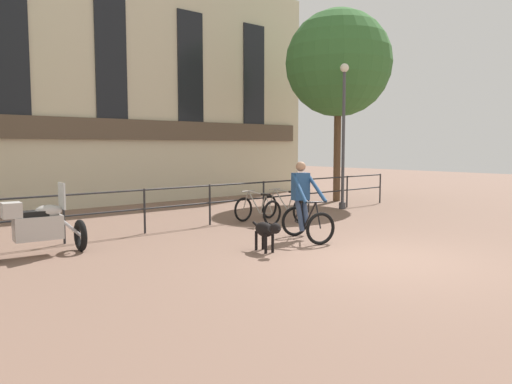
{
  "coord_description": "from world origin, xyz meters",
  "views": [
    {
      "loc": [
        -7.54,
        -5.16,
        2.04
      ],
      "look_at": [
        -0.47,
        2.86,
        1.05
      ],
      "focal_mm": 35.0,
      "sensor_mm": 36.0,
      "label": 1
    }
  ],
  "objects_px": {
    "parked_bicycle_near_lamp": "(258,210)",
    "street_lamp": "(344,128)",
    "parked_motorcycle": "(37,226)",
    "parked_bicycle_mid_left": "(285,207)",
    "cyclist_with_bike": "(304,205)",
    "dog": "(267,230)"
  },
  "relations": [
    {
      "from": "parked_bicycle_near_lamp",
      "to": "street_lamp",
      "type": "bearing_deg",
      "value": -177.25
    },
    {
      "from": "parked_motorcycle",
      "to": "parked_bicycle_near_lamp",
      "type": "relative_size",
      "value": 1.47
    },
    {
      "from": "parked_motorcycle",
      "to": "street_lamp",
      "type": "distance_m",
      "value": 10.02
    },
    {
      "from": "parked_bicycle_near_lamp",
      "to": "parked_bicycle_mid_left",
      "type": "xyz_separation_m",
      "value": [
        1.0,
        0.0,
        0.0
      ]
    },
    {
      "from": "street_lamp",
      "to": "parked_bicycle_near_lamp",
      "type": "bearing_deg",
      "value": -172.72
    },
    {
      "from": "parked_motorcycle",
      "to": "street_lamp",
      "type": "xyz_separation_m",
      "value": [
        9.79,
        0.73,
        2.04
      ]
    },
    {
      "from": "cyclist_with_bike",
      "to": "dog",
      "type": "bearing_deg",
      "value": -146.18
    },
    {
      "from": "dog",
      "to": "parked_motorcycle",
      "type": "relative_size",
      "value": 0.57
    },
    {
      "from": "dog",
      "to": "parked_bicycle_mid_left",
      "type": "height_order",
      "value": "parked_bicycle_mid_left"
    },
    {
      "from": "dog",
      "to": "parked_bicycle_near_lamp",
      "type": "distance_m",
      "value": 3.53
    },
    {
      "from": "parked_motorcycle",
      "to": "street_lamp",
      "type": "height_order",
      "value": "street_lamp"
    },
    {
      "from": "cyclist_with_bike",
      "to": "dog",
      "type": "height_order",
      "value": "cyclist_with_bike"
    },
    {
      "from": "dog",
      "to": "street_lamp",
      "type": "distance_m",
      "value": 7.49
    },
    {
      "from": "cyclist_with_bike",
      "to": "parked_bicycle_near_lamp",
      "type": "xyz_separation_m",
      "value": [
        0.68,
        2.3,
        -0.41
      ]
    },
    {
      "from": "parked_bicycle_near_lamp",
      "to": "parked_bicycle_mid_left",
      "type": "distance_m",
      "value": 1.0
    },
    {
      "from": "parked_bicycle_mid_left",
      "to": "street_lamp",
      "type": "distance_m",
      "value": 3.92
    },
    {
      "from": "cyclist_with_bike",
      "to": "parked_bicycle_near_lamp",
      "type": "bearing_deg",
      "value": 91.05
    },
    {
      "from": "cyclist_with_bike",
      "to": "parked_bicycle_near_lamp",
      "type": "distance_m",
      "value": 2.43
    },
    {
      "from": "dog",
      "to": "parked_bicycle_near_lamp",
      "type": "relative_size",
      "value": 0.84
    },
    {
      "from": "parked_bicycle_mid_left",
      "to": "street_lamp",
      "type": "height_order",
      "value": "street_lamp"
    },
    {
      "from": "parked_motorcycle",
      "to": "parked_bicycle_near_lamp",
      "type": "height_order",
      "value": "parked_motorcycle"
    },
    {
      "from": "parked_bicycle_mid_left",
      "to": "parked_motorcycle",
      "type": "bearing_deg",
      "value": -7.53
    }
  ]
}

